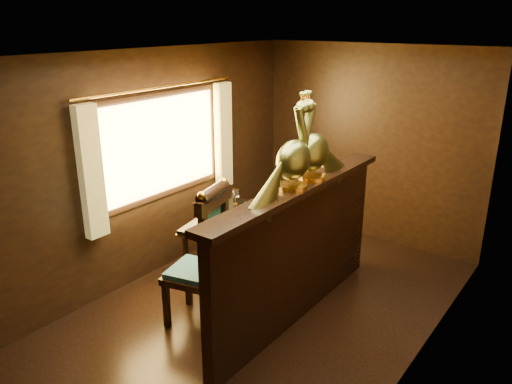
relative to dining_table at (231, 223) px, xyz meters
The scene contains 8 objects.
ground 1.15m from the dining_table, 39.05° to the right, with size 5.00×5.00×0.00m, color black.
room_shell 1.31m from the dining_table, 41.62° to the right, with size 3.04×5.04×2.52m.
partition 1.12m from the dining_table, 16.10° to the right, with size 0.26×2.70×1.36m.
dining_table is the anchor object (origin of this frame).
chair_left 1.02m from the dining_table, 63.29° to the right, with size 0.62×0.64×1.42m.
chair_right 0.80m from the dining_table, 32.64° to the left, with size 0.57×0.59×1.29m.
peacock_left 1.64m from the dining_table, 21.96° to the right, with size 0.26×0.71×0.84m, color #1C542E, non-canonical shape.
peacock_right 1.58m from the dining_table, ahead, with size 0.26×0.70×0.84m, color #1C542E, non-canonical shape.
Camera 1 is at (2.55, -3.35, 2.79)m, focal length 35.00 mm.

